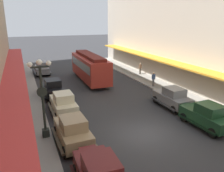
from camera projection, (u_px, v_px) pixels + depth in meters
The scene contains 12 objects.
ground_plane at pixel (145, 134), 15.52m from camera, with size 200.00×200.00×0.00m, color #2D2D30.
sidewalk_left at pixel (31, 157), 12.77m from camera, with size 3.00×60.00×0.15m, color #99968E.
parked_car_0 at pixel (42, 68), 31.96m from camera, with size 2.18×4.27×1.84m.
parked_car_1 at pixel (73, 130), 14.09m from camera, with size 2.23×4.29×1.84m.
parked_car_3 at pixel (63, 103), 18.68m from camera, with size 2.20×4.28×1.84m.
parked_car_4 at pixel (207, 115), 16.24m from camera, with size 2.27×4.31×1.84m.
parked_car_6 at pixel (53, 88), 22.80m from camera, with size 2.29×4.31×1.84m.
parked_car_7 at pixel (172, 97), 20.04m from camera, with size 2.15×4.26×1.84m.
streetcar at pixel (90, 66), 28.36m from camera, with size 2.64×9.63×3.46m.
lamp_post_with_clock at pixel (42, 96), 14.10m from camera, with size 1.42×0.44×5.16m.
pedestrian_0 at pixel (140, 68), 31.47m from camera, with size 0.36×0.24×1.64m.
pedestrian_1 at pixel (153, 79), 25.80m from camera, with size 0.36×0.24×1.64m.
Camera 1 is at (-7.41, -12.01, 7.61)m, focal length 35.91 mm.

